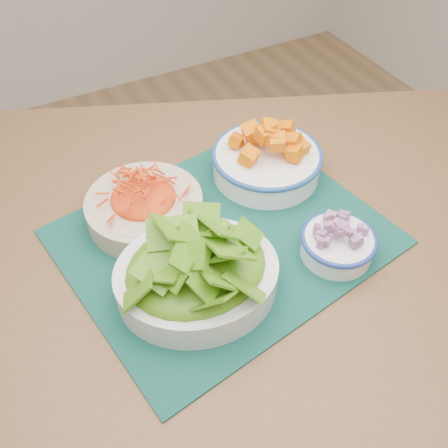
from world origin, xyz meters
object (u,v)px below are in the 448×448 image
placemat (224,237)px  carrot_bowl (144,204)px  table (245,258)px  lettuce_bowl (196,266)px  onion_bowl (338,241)px  squash_bowl (267,154)px

placemat → carrot_bowl: (-0.10, 0.11, 0.04)m
table → lettuce_bowl: lettuce_bowl is taller
onion_bowl → table: bearing=126.4°
table → squash_bowl: size_ratio=6.45×
table → lettuce_bowl: bearing=-124.1°
carrot_bowl → onion_bowl: bearing=-42.1°
table → onion_bowl: 0.21m
table → squash_bowl: 0.21m
squash_bowl → carrot_bowl: bearing=-178.9°
table → placemat: placemat is taller
squash_bowl → onion_bowl: 0.23m
lettuce_bowl → onion_bowl: (0.24, -0.04, -0.03)m
squash_bowl → lettuce_bowl: lettuce_bowl is taller
placemat → squash_bowl: 0.19m
placemat → onion_bowl: onion_bowl is taller
carrot_bowl → squash_bowl: (0.26, 0.00, 0.01)m
carrot_bowl → lettuce_bowl: size_ratio=0.77×
placemat → squash_bowl: bearing=26.7°
lettuce_bowl → onion_bowl: bearing=3.5°
lettuce_bowl → onion_bowl: 0.25m
carrot_bowl → lettuce_bowl: bearing=-85.9°
table → placemat: bearing=-146.7°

